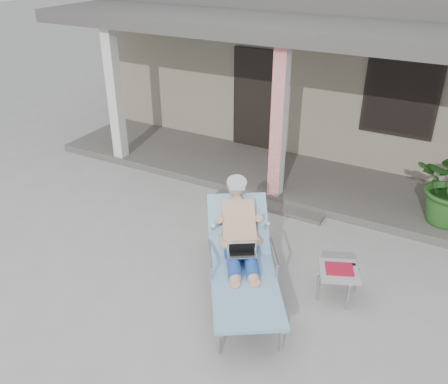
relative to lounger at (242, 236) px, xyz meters
The scene contains 7 objects.
ground 1.11m from the lounger, 147.63° to the left, with size 60.00×60.00×0.00m, color #9E9E99.
house 6.94m from the lounger, 94.86° to the left, with size 10.40×5.40×3.30m.
porch_deck 3.51m from the lounger, 99.83° to the left, with size 10.00×2.00×0.15m, color #605B56.
porch_overhang 3.87m from the lounger, 99.99° to the left, with size 10.00×2.30×2.85m.
porch_step 2.44m from the lounger, 104.74° to the left, with size 2.00×0.30×0.07m, color #605B56.
lounger is the anchor object (origin of this frame).
side_table 1.36m from the lounger, 24.22° to the left, with size 0.65×0.65×0.45m.
Camera 1 is at (2.77, -4.87, 4.19)m, focal length 38.00 mm.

